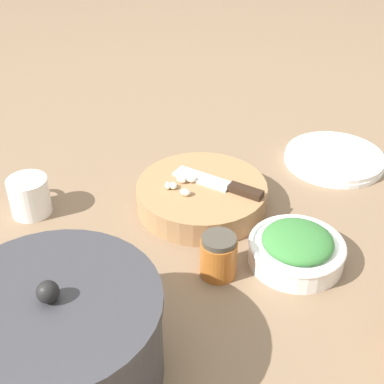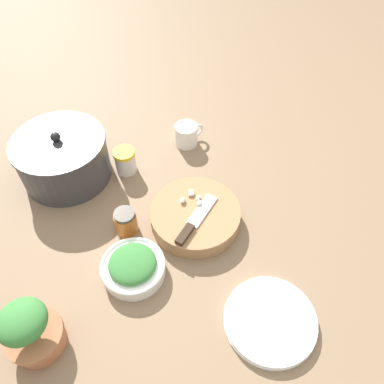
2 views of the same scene
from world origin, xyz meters
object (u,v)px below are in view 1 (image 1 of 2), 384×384
at_px(spice_jar, 75,263).
at_px(herb_bowl, 297,248).
at_px(garlic_cloves, 181,184).
at_px(honey_jar, 218,256).
at_px(stock_pot, 58,340).
at_px(plate_stack, 334,158).
at_px(cutting_board, 202,196).
at_px(chef_knife, 223,185).
at_px(coffee_mug, 29,196).

bearing_deg(spice_jar, herb_bowl, -175.87).
bearing_deg(garlic_cloves, honey_jar, 105.23).
distance_m(herb_bowl, honey_jar, 0.14).
relative_size(garlic_cloves, stock_pot, 0.24).
bearing_deg(plate_stack, honey_jar, 48.97).
bearing_deg(stock_pot, garlic_cloves, -115.06).
xyz_separation_m(cutting_board, garlic_cloves, (0.04, 0.00, 0.03)).
distance_m(cutting_board, herb_bowl, 0.23).
relative_size(garlic_cloves, honey_jar, 0.87).
bearing_deg(chef_knife, coffee_mug, 123.64).
distance_m(cutting_board, chef_knife, 0.05).
height_order(plate_stack, honey_jar, honey_jar).
height_order(coffee_mug, stock_pot, stock_pot).
relative_size(coffee_mug, plate_stack, 0.46).
bearing_deg(plate_stack, herb_bowl, 63.41).
bearing_deg(honey_jar, coffee_mug, -29.78).
distance_m(chef_knife, garlic_cloves, 0.08).
height_order(spice_jar, coffee_mug, spice_jar).
bearing_deg(chef_knife, cutting_board, 114.80).
bearing_deg(cutting_board, coffee_mug, -0.56).
xyz_separation_m(coffee_mug, stock_pot, (-0.11, 0.38, 0.04)).
bearing_deg(spice_jar, plate_stack, -146.73).
bearing_deg(garlic_cloves, spice_jar, 47.29).
distance_m(garlic_cloves, honey_jar, 0.20).
relative_size(cutting_board, herb_bowl, 1.53).
height_order(coffee_mug, honey_jar, honey_jar).
xyz_separation_m(herb_bowl, spice_jar, (0.36, 0.03, 0.01)).
distance_m(cutting_board, spice_jar, 0.29).
bearing_deg(cutting_board, spice_jar, 42.15).
bearing_deg(chef_knife, garlic_cloves, 122.39).
distance_m(spice_jar, coffee_mug, 0.23).
distance_m(cutting_board, coffee_mug, 0.33).
height_order(chef_knife, coffee_mug, coffee_mug).
height_order(herb_bowl, stock_pot, stock_pot).
height_order(cutting_board, garlic_cloves, garlic_cloves).
bearing_deg(stock_pot, spice_jar, -88.89).
bearing_deg(stock_pot, plate_stack, -134.73).
distance_m(spice_jar, plate_stack, 0.63).
bearing_deg(honey_jar, cutting_board, -86.38).
distance_m(spice_jar, stock_pot, 0.18).
height_order(chef_knife, garlic_cloves, same).
bearing_deg(spice_jar, coffee_mug, -61.40).
bearing_deg(honey_jar, plate_stack, -131.03).
height_order(spice_jar, stock_pot, stock_pot).
relative_size(spice_jar, plate_stack, 0.37).
height_order(cutting_board, plate_stack, cutting_board).
xyz_separation_m(spice_jar, plate_stack, (-0.52, -0.34, -0.03)).
relative_size(garlic_cloves, herb_bowl, 0.40).
bearing_deg(stock_pot, honey_jar, -140.35).
height_order(herb_bowl, coffee_mug, coffee_mug).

